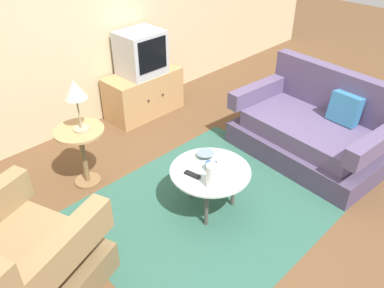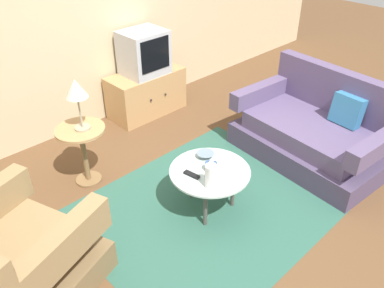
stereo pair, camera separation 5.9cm
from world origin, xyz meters
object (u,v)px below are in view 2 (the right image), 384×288
at_px(tv_stand, 146,93).
at_px(vase, 211,173).
at_px(coffee_table, 210,174).
at_px(mug, 210,166).
at_px(tv_remote_dark, 192,175).
at_px(armchair, 15,263).
at_px(couch, 315,132).
at_px(table_lamp, 76,91).
at_px(side_table, 83,144).
at_px(bowl, 205,155).
at_px(television, 144,53).

xyz_separation_m(tv_stand, vase, (-0.87, -1.93, 0.28)).
height_order(tv_stand, vase, vase).
xyz_separation_m(coffee_table, tv_stand, (0.73, 1.79, -0.11)).
bearing_deg(mug, tv_remote_dark, 162.05).
bearing_deg(tv_stand, vase, -114.32).
bearing_deg(armchair, couch, 61.75).
relative_size(armchair, table_lamp, 2.37).
relative_size(side_table, tv_remote_dark, 3.96).
height_order(side_table, bowl, side_table).
xyz_separation_m(tv_stand, mug, (-0.72, -1.78, 0.19)).
relative_size(side_table, vase, 2.25).
bearing_deg(coffee_table, couch, -7.70).
relative_size(armchair, side_table, 1.92).
bearing_deg(bowl, tv_stand, 69.32).
distance_m(television, table_lamp, 1.47).
xyz_separation_m(table_lamp, bowl, (0.66, -0.90, -0.53)).
distance_m(armchair, couch, 3.00).
height_order(couch, bowl, couch).
bearing_deg(television, tv_remote_dark, -117.17).
distance_m(table_lamp, tv_remote_dark, 1.21).
bearing_deg(tv_remote_dark, couch, -108.03).
height_order(armchair, side_table, armchair).
bearing_deg(table_lamp, tv_remote_dark, -68.98).
distance_m(coffee_table, tv_stand, 1.93).
bearing_deg(coffee_table, television, 67.84).
distance_m(television, tv_remote_dark, 1.97).
xyz_separation_m(armchair, coffee_table, (1.58, -0.30, 0.07)).
distance_m(armchair, mug, 1.62).
bearing_deg(television, bowl, -110.74).
height_order(side_table, tv_remote_dark, side_table).
distance_m(side_table, tv_stand, 1.48).
bearing_deg(vase, tv_remote_dark, 93.67).
relative_size(coffee_table, television, 1.34).
xyz_separation_m(television, mug, (-0.72, -1.78, -0.34)).
height_order(armchair, mug, armchair).
bearing_deg(coffee_table, table_lamp, 117.17).
height_order(bowl, tv_remote_dark, bowl).
distance_m(coffee_table, vase, 0.27).
bearing_deg(mug, vase, -135.57).
distance_m(tv_stand, mug, 1.93).
bearing_deg(bowl, armchair, 175.50).
bearing_deg(armchair, mug, 60.51).
relative_size(armchair, television, 2.22).
bearing_deg(side_table, tv_remote_dark, -68.52).
bearing_deg(tv_remote_dark, armchair, 71.28).
bearing_deg(television, table_lamp, -150.71).
bearing_deg(couch, vase, 93.54).
xyz_separation_m(side_table, mug, (0.57, -1.09, 0.03)).
bearing_deg(side_table, mug, -62.31).
xyz_separation_m(armchair, tv_stand, (2.30, 1.49, -0.03)).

